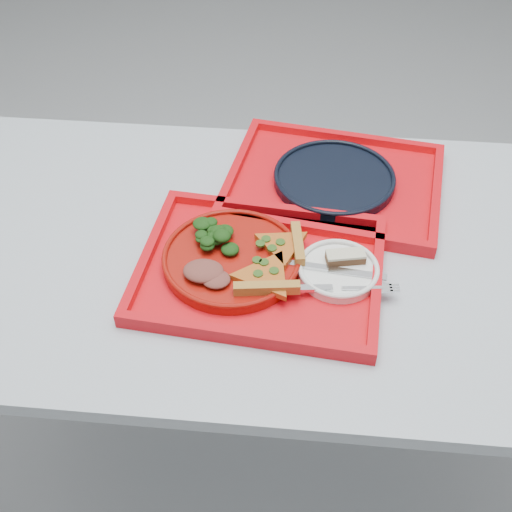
% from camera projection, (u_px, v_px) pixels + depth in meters
% --- Properties ---
extents(ground, '(10.00, 10.00, 0.00)m').
position_uv_depth(ground, '(272.00, 439.00, 1.79)').
color(ground, '#979A9F').
rests_on(ground, ground).
extents(table, '(1.60, 0.80, 0.75)m').
position_uv_depth(table, '(278.00, 272.00, 1.32)').
color(table, '#A4ACB8').
rests_on(table, ground).
extents(tray_main, '(0.48, 0.39, 0.01)m').
position_uv_depth(tray_main, '(260.00, 271.00, 1.21)').
color(tray_main, red).
rests_on(tray_main, table).
extents(tray_far, '(0.50, 0.41, 0.01)m').
position_uv_depth(tray_far, '(334.00, 185.00, 1.39)').
color(tray_far, red).
rests_on(tray_far, table).
extents(dinner_plate, '(0.26, 0.26, 0.02)m').
position_uv_depth(dinner_plate, '(232.00, 260.00, 1.21)').
color(dinner_plate, maroon).
rests_on(dinner_plate, tray_main).
extents(side_plate, '(0.15, 0.15, 0.01)m').
position_uv_depth(side_plate, '(338.00, 272.00, 1.19)').
color(side_plate, white).
rests_on(side_plate, tray_main).
extents(navy_plate, '(0.26, 0.26, 0.02)m').
position_uv_depth(navy_plate, '(334.00, 180.00, 1.38)').
color(navy_plate, black).
rests_on(navy_plate, tray_far).
extents(pizza_slice_a, '(0.13, 0.15, 0.02)m').
position_uv_depth(pizza_slice_a, '(266.00, 274.00, 1.15)').
color(pizza_slice_a, '#C48620').
rests_on(pizza_slice_a, dinner_plate).
extents(pizza_slice_b, '(0.13, 0.12, 0.02)m').
position_uv_depth(pizza_slice_b, '(282.00, 244.00, 1.21)').
color(pizza_slice_b, '#C48620').
rests_on(pizza_slice_b, dinner_plate).
extents(salad_heap, '(0.09, 0.08, 0.04)m').
position_uv_depth(salad_heap, '(219.00, 233.00, 1.22)').
color(salad_heap, black).
rests_on(salad_heap, dinner_plate).
extents(meat_portion, '(0.07, 0.06, 0.02)m').
position_uv_depth(meat_portion, '(203.00, 271.00, 1.16)').
color(meat_portion, brown).
rests_on(meat_portion, dinner_plate).
extents(dessert_bar, '(0.08, 0.04, 0.02)m').
position_uv_depth(dessert_bar, '(346.00, 257.00, 1.19)').
color(dessert_bar, '#452D17').
rests_on(dessert_bar, side_plate).
extents(knife, '(0.19, 0.03, 0.01)m').
position_uv_depth(knife, '(336.00, 270.00, 1.18)').
color(knife, silver).
rests_on(knife, side_plate).
extents(fork, '(0.19, 0.04, 0.01)m').
position_uv_depth(fork, '(341.00, 288.00, 1.15)').
color(fork, silver).
rests_on(fork, side_plate).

